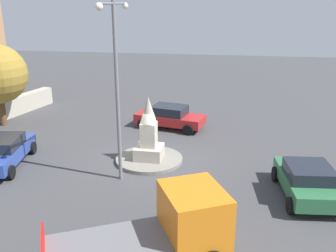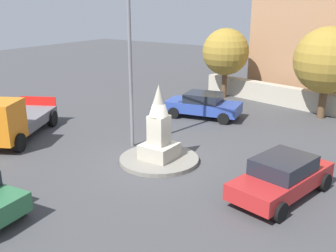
{
  "view_description": "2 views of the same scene",
  "coord_description": "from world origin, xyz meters",
  "px_view_note": "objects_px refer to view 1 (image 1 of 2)",
  "views": [
    {
      "loc": [
        16.48,
        3.77,
        7.48
      ],
      "look_at": [
        -0.54,
        0.85,
        1.7
      ],
      "focal_mm": 39.56,
      "sensor_mm": 36.0,
      "label": 1
    },
    {
      "loc": [
        -8.82,
        12.47,
        6.44
      ],
      "look_at": [
        -0.82,
        0.55,
        1.85
      ],
      "focal_mm": 42.14,
      "sensor_mm": 36.0,
      "label": 2
    }
  ],
  "objects_px": {
    "monument": "(149,134)",
    "car_red_approaching": "(170,117)",
    "streetlamp": "(116,72)",
    "truck_orange_parked_right": "(161,231)",
    "car_blue_far_side": "(2,151)",
    "car_green_passing": "(307,180)"
  },
  "relations": [
    {
      "from": "car_blue_far_side",
      "to": "car_red_approaching",
      "type": "bearing_deg",
      "value": 134.85
    },
    {
      "from": "car_red_approaching",
      "to": "truck_orange_parked_right",
      "type": "height_order",
      "value": "truck_orange_parked_right"
    },
    {
      "from": "streetlamp",
      "to": "car_green_passing",
      "type": "bearing_deg",
      "value": 87.66
    },
    {
      "from": "monument",
      "to": "car_blue_far_side",
      "type": "relative_size",
      "value": 0.7
    },
    {
      "from": "monument",
      "to": "car_green_passing",
      "type": "distance_m",
      "value": 7.44
    },
    {
      "from": "streetlamp",
      "to": "car_red_approaching",
      "type": "distance_m",
      "value": 8.43
    },
    {
      "from": "truck_orange_parked_right",
      "to": "car_red_approaching",
      "type": "bearing_deg",
      "value": -171.68
    },
    {
      "from": "monument",
      "to": "car_green_passing",
      "type": "height_order",
      "value": "monument"
    },
    {
      "from": "car_blue_far_side",
      "to": "car_green_passing",
      "type": "bearing_deg",
      "value": 86.97
    },
    {
      "from": "streetlamp",
      "to": "car_blue_far_side",
      "type": "distance_m",
      "value": 7.22
    },
    {
      "from": "streetlamp",
      "to": "truck_orange_parked_right",
      "type": "xyz_separation_m",
      "value": [
        5.16,
        2.82,
        -3.74
      ]
    },
    {
      "from": "streetlamp",
      "to": "car_red_approaching",
      "type": "height_order",
      "value": "streetlamp"
    },
    {
      "from": "monument",
      "to": "car_green_passing",
      "type": "xyz_separation_m",
      "value": [
        2.42,
        7.0,
        -0.68
      ]
    },
    {
      "from": "car_red_approaching",
      "to": "car_green_passing",
      "type": "bearing_deg",
      "value": 41.81
    },
    {
      "from": "streetlamp",
      "to": "car_green_passing",
      "type": "xyz_separation_m",
      "value": [
        0.32,
        7.83,
        -4.04
      ]
    },
    {
      "from": "streetlamp",
      "to": "car_blue_far_side",
      "type": "height_order",
      "value": "streetlamp"
    },
    {
      "from": "monument",
      "to": "car_blue_far_side",
      "type": "bearing_deg",
      "value": -76.06
    },
    {
      "from": "car_green_passing",
      "to": "car_red_approaching",
      "type": "relative_size",
      "value": 0.89
    },
    {
      "from": "monument",
      "to": "truck_orange_parked_right",
      "type": "distance_m",
      "value": 7.54
    },
    {
      "from": "monument",
      "to": "car_red_approaching",
      "type": "relative_size",
      "value": 0.69
    },
    {
      "from": "streetlamp",
      "to": "car_blue_far_side",
      "type": "bearing_deg",
      "value": -93.93
    },
    {
      "from": "monument",
      "to": "truck_orange_parked_right",
      "type": "relative_size",
      "value": 0.56
    }
  ]
}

